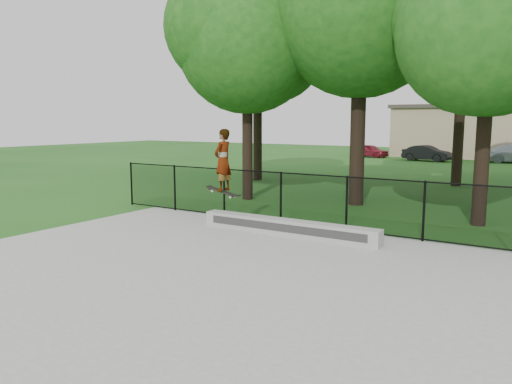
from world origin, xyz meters
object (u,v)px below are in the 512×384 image
grind_ledge (287,227)px  car_b (427,153)px  car_a (370,151)px  skater_airborne (223,161)px

grind_ledge → car_b: (-3.06, 27.24, 0.32)m
grind_ledge → car_a: bearing=105.6°
grind_ledge → car_a: size_ratio=1.59×
car_b → skater_airborne: bearing=-167.8°
skater_airborne → car_a: bearing=102.1°
grind_ledge → skater_airborne: size_ratio=2.70×
grind_ledge → skater_airborne: 2.47m
car_b → grind_ledge: bearing=-164.0°
car_a → car_b: (4.98, -1.58, 0.05)m
grind_ledge → skater_airborne: skater_airborne is taller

